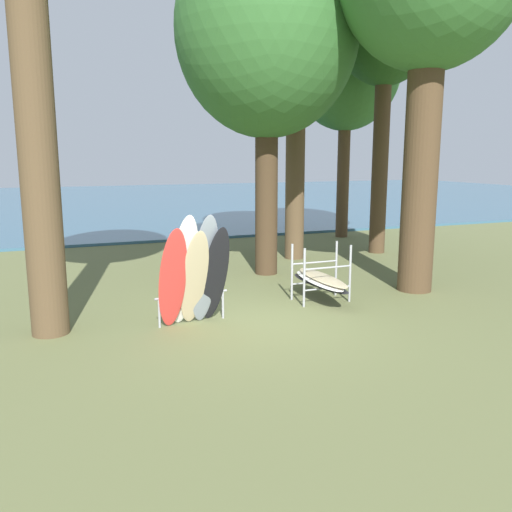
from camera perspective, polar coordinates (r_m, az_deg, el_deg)
The scene contains 7 objects.
ground_plane at distance 10.30m, azimuth 0.51°, elevation -7.11°, with size 80.00×80.00×0.00m, color #60663D.
lake_water at distance 37.55m, azimuth -15.80°, elevation 5.58°, with size 80.00×36.00×0.10m, color #38607A.
tree_far_left_back at distance 14.46m, azimuth 1.17°, elevation 22.66°, with size 4.60×4.60×8.85m.
tree_far_right_back at distance 18.15m, azimuth 13.59°, elevation 22.21°, with size 3.12×3.12×8.82m.
tree_deep_back at distance 21.21m, azimuth 9.56°, elevation 19.07°, with size 4.03×4.03×8.66m.
leaning_board_pile at distance 9.90m, azimuth -6.56°, elevation -2.00°, with size 1.46×0.90×2.14m.
board_storage_rack at distance 11.78m, azimuth 6.83°, elevation -2.52°, with size 1.15×2.12×1.25m.
Camera 1 is at (-3.66, -9.10, 3.15)m, focal length 37.71 mm.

